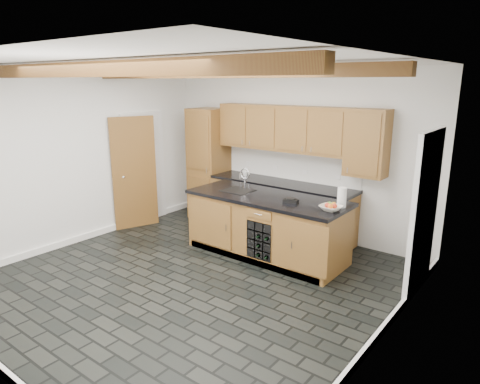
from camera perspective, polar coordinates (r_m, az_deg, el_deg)
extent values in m
plane|color=black|center=(5.92, -6.24, -11.44)|extent=(5.00, 5.00, 0.00)
plane|color=white|center=(7.41, 7.00, 5.24)|extent=(5.00, 0.00, 5.00)
plane|color=white|center=(7.39, -20.72, 4.39)|extent=(0.00, 5.00, 5.00)
plane|color=white|center=(4.16, 18.89, -2.80)|extent=(0.00, 5.00, 5.00)
plane|color=white|center=(5.33, -7.10, 16.76)|extent=(5.00, 5.00, 0.00)
cube|color=brown|center=(4.55, -18.13, 15.31)|extent=(4.90, 0.15, 0.15)
cube|color=brown|center=(5.77, -2.72, 15.68)|extent=(4.90, 0.15, 0.15)
cube|color=white|center=(7.71, -19.74, -5.54)|extent=(0.04, 5.00, 0.10)
cube|color=white|center=(4.73, 17.25, -18.57)|extent=(0.04, 5.00, 0.10)
cube|color=white|center=(4.70, -29.13, -20.13)|extent=(5.00, 0.04, 0.10)
cube|color=white|center=(8.18, -12.65, 3.16)|extent=(0.06, 0.94, 2.04)
cube|color=olive|center=(7.85, -13.89, 2.48)|extent=(0.31, 0.77, 2.00)
cube|color=white|center=(5.66, 23.33, -2.72)|extent=(0.06, 0.98, 2.04)
cube|color=black|center=(5.66, 23.55, -2.95)|extent=(0.02, 0.86, 1.96)
cube|color=olive|center=(8.20, -4.13, 3.73)|extent=(0.65, 0.60, 2.10)
cube|color=olive|center=(7.39, 5.40, -2.38)|extent=(2.60, 0.60, 0.88)
cube|color=black|center=(7.27, 5.49, 1.13)|extent=(2.64, 0.62, 0.05)
cube|color=white|center=(7.45, 6.74, 3.66)|extent=(2.60, 0.02, 0.52)
cube|color=olive|center=(7.27, 5.53, 8.49)|extent=(2.40, 0.35, 0.75)
cube|color=olive|center=(6.62, 16.60, 6.26)|extent=(0.60, 0.35, 1.00)
cube|color=olive|center=(6.51, 3.55, -4.72)|extent=(2.40, 0.90, 0.88)
cube|color=black|center=(6.37, 3.62, -0.77)|extent=(2.46, 0.96, 0.05)
cube|color=olive|center=(6.57, -3.94, -4.18)|extent=(0.80, 0.02, 0.70)
cube|color=olive|center=(5.66, 8.92, -7.46)|extent=(0.60, 0.02, 0.70)
cube|color=black|center=(6.19, 3.31, -6.16)|extent=(0.42, 0.30, 0.56)
cylinder|color=black|center=(6.16, 4.15, -8.37)|extent=(0.07, 0.26, 0.07)
cylinder|color=black|center=(6.13, 3.10, -5.66)|extent=(0.07, 0.26, 0.07)
cylinder|color=black|center=(6.18, 3.08, -6.87)|extent=(0.07, 0.26, 0.07)
cylinder|color=black|center=(6.23, 3.07, -8.07)|extent=(0.07, 0.26, 0.07)
cylinder|color=black|center=(6.06, 4.20, -5.93)|extent=(0.07, 0.26, 0.07)
cube|color=black|center=(6.68, -0.28, 0.15)|extent=(0.45, 0.40, 0.02)
cylinder|color=silver|center=(6.79, 0.65, 1.31)|extent=(0.02, 0.02, 0.20)
torus|color=silver|center=(6.76, 0.66, 2.47)|extent=(0.18, 0.02, 0.18)
cylinder|color=silver|center=(6.85, 0.12, 0.92)|extent=(0.02, 0.02, 0.08)
cylinder|color=silver|center=(6.76, 1.19, 0.72)|extent=(0.02, 0.02, 0.08)
cube|color=black|center=(6.06, 6.78, -1.19)|extent=(0.23, 0.16, 0.05)
cylinder|color=black|center=(6.05, 6.79, -0.90)|extent=(0.14, 0.14, 0.02)
imported|color=beige|center=(5.76, 12.03, -2.11)|extent=(0.32, 0.32, 0.07)
sphere|color=red|center=(5.73, 12.50, -1.82)|extent=(0.07, 0.07, 0.07)
sphere|color=orange|center=(5.79, 12.40, -1.66)|extent=(0.07, 0.07, 0.07)
sphere|color=#529829|center=(5.79, 11.82, -1.61)|extent=(0.07, 0.07, 0.07)
sphere|color=red|center=(5.74, 11.56, -1.74)|extent=(0.07, 0.07, 0.07)
sphere|color=orange|center=(5.70, 11.97, -1.87)|extent=(0.07, 0.07, 0.07)
cylinder|color=white|center=(5.92, 13.42, -0.71)|extent=(0.12, 0.12, 0.27)
imported|color=white|center=(7.66, 0.69, 2.40)|extent=(0.11, 0.11, 0.09)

